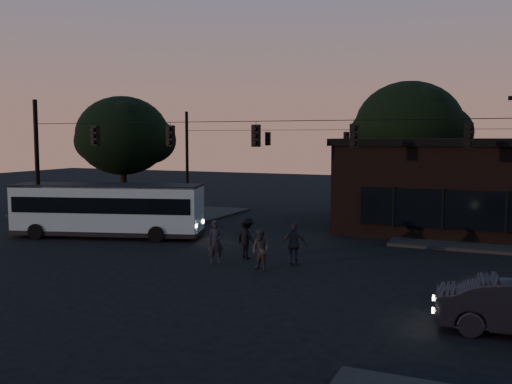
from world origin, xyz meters
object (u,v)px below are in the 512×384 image
at_px(pedestrian_b, 260,250).
at_px(pedestrian_c, 294,245).
at_px(building, 479,185).
at_px(bus, 108,207).
at_px(pedestrian_d, 247,238).
at_px(pedestrian_a, 216,242).

distance_m(pedestrian_b, pedestrian_c, 1.66).
height_order(building, bus, building).
bearing_deg(building, pedestrian_c, -117.60).
xyz_separation_m(building, pedestrian_c, (-6.78, -12.98, -1.79)).
bearing_deg(pedestrian_d, pedestrian_b, 156.04).
bearing_deg(building, bus, -150.66).
xyz_separation_m(pedestrian_a, pedestrian_b, (2.28, -0.39, -0.10)).
xyz_separation_m(building, pedestrian_b, (-7.79, -14.30, -1.86)).
bearing_deg(bus, pedestrian_a, -38.46).
bearing_deg(pedestrian_a, building, 25.02).
bearing_deg(pedestrian_b, pedestrian_a, -169.82).
bearing_deg(bus, pedestrian_d, -28.26).
height_order(pedestrian_b, pedestrian_d, pedestrian_d).
bearing_deg(bus, pedestrian_c, -28.40).
bearing_deg(building, pedestrian_d, -126.74).
bearing_deg(pedestrian_d, building, -98.95).
height_order(pedestrian_a, pedestrian_b, pedestrian_a).
xyz_separation_m(pedestrian_c, pedestrian_d, (-2.49, 0.56, 0.03)).
bearing_deg(pedestrian_c, building, -124.08).
distance_m(building, pedestrian_d, 15.59).
height_order(pedestrian_a, pedestrian_d, pedestrian_a).
height_order(pedestrian_c, pedestrian_d, pedestrian_d).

